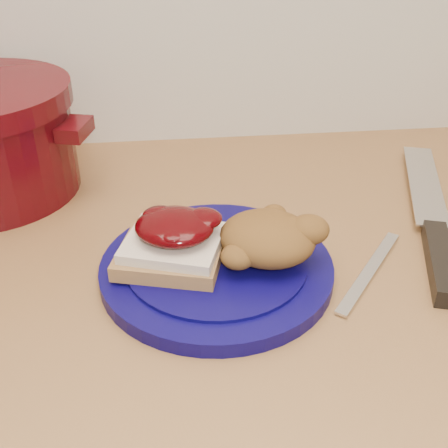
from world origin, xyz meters
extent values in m
cylinder|color=#080441|center=(0.03, 1.44, 0.91)|extent=(0.31, 0.31, 0.02)
cube|color=olive|center=(-0.02, 1.44, 0.93)|extent=(0.12, 0.11, 0.02)
cube|color=beige|center=(-0.01, 1.44, 0.94)|extent=(0.12, 0.11, 0.01)
ellipsoid|color=#2F0103|center=(-0.01, 1.45, 0.96)|extent=(0.10, 0.10, 0.02)
ellipsoid|color=brown|center=(0.08, 1.44, 0.94)|extent=(0.12, 0.12, 0.05)
cube|color=black|center=(0.27, 1.42, 0.91)|extent=(0.06, 0.14, 0.02)
cube|color=silver|center=(0.32, 1.59, 0.91)|extent=(0.11, 0.22, 0.00)
cube|color=silver|center=(0.19, 1.42, 0.90)|extent=(0.11, 0.14, 0.00)
cube|color=#3C060A|center=(-0.13, 1.63, 0.99)|extent=(0.04, 0.06, 0.02)
camera|label=1|loc=(-0.02, 0.97, 1.26)|focal=45.00mm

